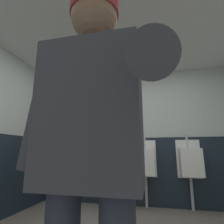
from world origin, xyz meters
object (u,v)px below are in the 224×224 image
(person, at_px, (91,137))
(urinal_middle, at_px, (145,161))
(urinal_right, at_px, (190,162))
(urinal_left, at_px, (104,161))

(person, bearing_deg, urinal_middle, 87.76)
(urinal_middle, xyz_separation_m, urinal_right, (0.75, 0.00, 0.00))
(urinal_middle, height_order, urinal_right, same)
(urinal_left, xyz_separation_m, urinal_middle, (0.75, 0.00, 0.00))
(urinal_left, xyz_separation_m, urinal_right, (1.50, 0.00, 0.00))
(urinal_left, relative_size, person, 0.73)
(urinal_left, bearing_deg, urinal_middle, 0.00)
(urinal_left, bearing_deg, urinal_right, 0.00)
(urinal_left, xyz_separation_m, person, (0.65, -2.60, 0.23))
(urinal_right, bearing_deg, person, -108.16)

